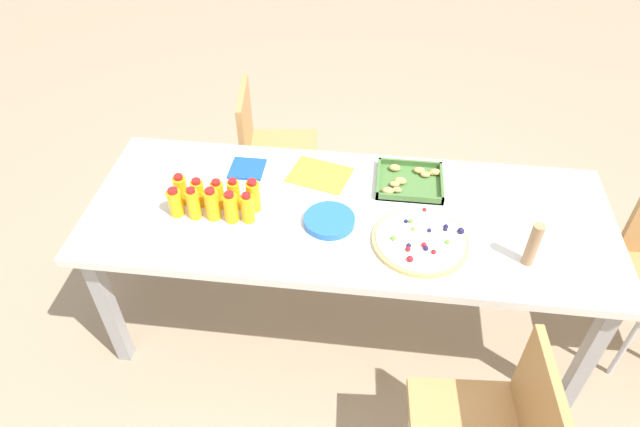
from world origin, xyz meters
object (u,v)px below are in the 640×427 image
object	(u,v)px
party_table	(348,223)
snack_tray	(409,181)
chair_far_left	(268,145)
juice_bottle_2	(212,204)
napkin_stack	(247,169)
paper_folder	(320,175)
fruit_pizza	(420,240)
juice_bottle_5	(181,190)
juice_bottle_8	(234,195)
juice_bottle_0	(175,203)
juice_bottle_3	(231,208)
plate_stack	(329,220)
juice_bottle_1	(193,204)
juice_bottle_7	(218,194)
juice_bottle_9	(253,196)
juice_bottle_6	(198,193)
juice_bottle_4	(248,208)
cardboard_tube	(533,245)

from	to	relation	value
party_table	snack_tray	distance (m)	0.34
chair_far_left	juice_bottle_2	xyz separation A→B (m)	(-0.05, -0.86, 0.31)
napkin_stack	paper_folder	bearing A→B (deg)	0.10
fruit_pizza	paper_folder	distance (m)	0.58
juice_bottle_5	juice_bottle_8	xyz separation A→B (m)	(0.23, -0.01, 0.00)
party_table	juice_bottle_5	xyz separation A→B (m)	(-0.70, -0.02, 0.13)
party_table	fruit_pizza	distance (m)	0.34
juice_bottle_5	juice_bottle_0	bearing A→B (deg)	-90.80
chair_far_left	paper_folder	distance (m)	0.68
party_table	chair_far_left	distance (m)	0.92
juice_bottle_3	plate_stack	size ratio (longest dim) A/B	0.69
juice_bottle_1	juice_bottle_7	bearing A→B (deg)	43.13
juice_bottle_3	juice_bottle_9	distance (m)	0.11
juice_bottle_7	juice_bottle_0	bearing A→B (deg)	-156.99
juice_bottle_6	juice_bottle_4	bearing A→B (deg)	-17.23
party_table	juice_bottle_0	size ratio (longest dim) A/B	16.59
chair_far_left	juice_bottle_8	xyz separation A→B (m)	(0.03, -0.79, 0.31)
juice_bottle_1	fruit_pizza	size ratio (longest dim) A/B	0.39
chair_far_left	juice_bottle_0	distance (m)	0.93
chair_far_left	plate_stack	xyz separation A→B (m)	(0.43, -0.84, 0.26)
juice_bottle_3	snack_tray	distance (m)	0.79
chair_far_left	juice_bottle_7	bearing A→B (deg)	-10.25
party_table	juice_bottle_4	bearing A→B (deg)	-165.80
juice_bottle_5	plate_stack	world-z (taller)	juice_bottle_5
juice_bottle_4	juice_bottle_8	world-z (taller)	juice_bottle_8
paper_folder	juice_bottle_1	bearing A→B (deg)	-145.01
party_table	juice_bottle_1	world-z (taller)	juice_bottle_1
cardboard_tube	juice_bottle_3	bearing A→B (deg)	175.26
plate_stack	paper_folder	xyz separation A→B (m)	(-0.08, 0.30, -0.01)
juice_bottle_4	juice_bottle_6	world-z (taller)	juice_bottle_4
juice_bottle_2	juice_bottle_9	xyz separation A→B (m)	(0.15, 0.07, 0.00)
juice_bottle_7	juice_bottle_1	bearing A→B (deg)	-136.87
juice_bottle_4	juice_bottle_9	bearing A→B (deg)	83.18
juice_bottle_3	plate_stack	xyz separation A→B (m)	(0.39, 0.03, -0.05)
juice_bottle_0	juice_bottle_9	world-z (taller)	juice_bottle_9
fruit_pizza	plate_stack	size ratio (longest dim) A/B	1.82
juice_bottle_7	fruit_pizza	world-z (taller)	juice_bottle_7
juice_bottle_4	juice_bottle_5	bearing A→B (deg)	165.45
party_table	napkin_stack	size ratio (longest dim) A/B	14.50
plate_stack	juice_bottle_4	bearing A→B (deg)	-176.37
chair_far_left	juice_bottle_8	world-z (taller)	juice_bottle_8
juice_bottle_0	juice_bottle_7	distance (m)	0.17
juice_bottle_6	fruit_pizza	distance (m)	0.92
juice_bottle_4	juice_bottle_7	bearing A→B (deg)	153.59
party_table	juice_bottle_1	xyz separation A→B (m)	(-0.62, -0.11, 0.14)
plate_stack	cardboard_tube	distance (m)	0.78
juice_bottle_5	juice_bottle_9	xyz separation A→B (m)	(0.31, -0.01, 0.00)
juice_bottle_3	juice_bottle_8	xyz separation A→B (m)	(-0.00, 0.08, 0.00)
juice_bottle_1	fruit_pizza	distance (m)	0.92
party_table	napkin_stack	bearing A→B (deg)	154.93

